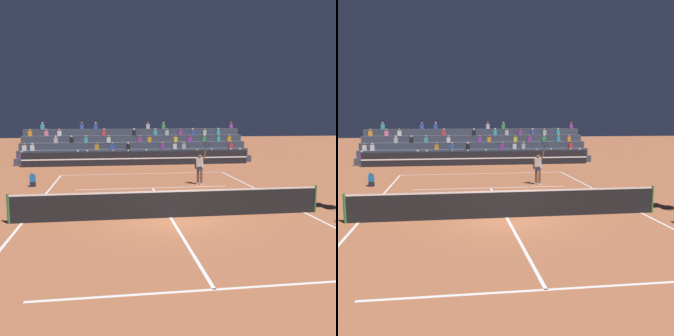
# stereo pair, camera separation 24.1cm
# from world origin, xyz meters

# --- Properties ---
(ground_plane) EXTENTS (120.00, 120.00, 0.00)m
(ground_plane) POSITION_xyz_m (0.00, 0.00, 0.00)
(ground_plane) COLOR #AD603D
(court_lines) EXTENTS (11.10, 23.90, 0.01)m
(court_lines) POSITION_xyz_m (0.00, 0.00, 0.00)
(court_lines) COLOR white
(court_lines) RESTS_ON ground
(tennis_net) EXTENTS (12.00, 0.10, 1.10)m
(tennis_net) POSITION_xyz_m (0.00, 0.00, 0.54)
(tennis_net) COLOR #2D6B38
(tennis_net) RESTS_ON ground
(sponsor_banner_wall) EXTENTS (18.00, 0.26, 1.10)m
(sponsor_banner_wall) POSITION_xyz_m (0.00, 16.70, 0.55)
(sponsor_banner_wall) COLOR black
(sponsor_banner_wall) RESTS_ON ground
(bleacher_stand) EXTENTS (19.52, 4.75, 3.38)m
(bleacher_stand) POSITION_xyz_m (0.00, 20.50, 1.02)
(bleacher_stand) COLOR #383D4C
(bleacher_stand) RESTS_ON ground
(ball_kid_courtside) EXTENTS (0.30, 0.36, 0.84)m
(ball_kid_courtside) POSITION_xyz_m (-6.54, 7.83, 0.33)
(ball_kid_courtside) COLOR black
(ball_kid_courtside) RESTS_ON ground
(tennis_player) EXTENTS (0.79, 0.48, 2.50)m
(tennis_player) POSITION_xyz_m (2.82, 7.15, 0.99)
(tennis_player) COLOR brown
(tennis_player) RESTS_ON ground
(tennis_ball) EXTENTS (0.07, 0.07, 0.07)m
(tennis_ball) POSITION_xyz_m (2.57, 8.36, 0.03)
(tennis_ball) COLOR #C6DB33
(tennis_ball) RESTS_ON ground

